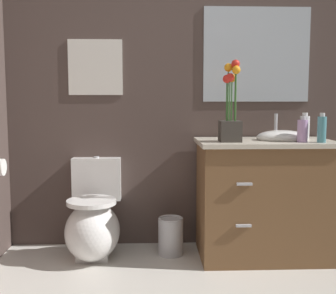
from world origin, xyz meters
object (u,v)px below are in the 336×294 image
Objects in this scene: hand_wash_bottle at (302,130)px; wall_poster at (95,67)px; toilet at (93,223)px; flower_vase at (230,115)px; vanity_cabinet at (264,197)px; soap_bottle at (322,129)px; trash_bin at (171,236)px; wall_mirror at (257,55)px; lotion_bottle at (305,127)px.

wall_poster is at bearing 162.80° from hand_wash_bottle.
toilet is 1.27× the size of flower_vase.
toilet is 1.22m from vanity_cabinet.
flower_vase is at bearing -22.47° from wall_poster.
toilet is 1.69m from soap_bottle.
toilet is at bearing 178.75° from vanity_cabinet.
flower_vase is 0.97m from trash_bin.
flower_vase is 0.64m from wall_mirror.
toilet is 0.86× the size of wall_mirror.
toilet is 1.73m from wall_mirror.
lotion_bottle is at bearing 10.07° from vanity_cabinet.
lotion_bottle is 0.70× the size of trash_bin.
trash_bin is (-0.66, 0.05, -0.29)m from vanity_cabinet.
wall_mirror is at bearing 125.07° from soap_bottle.
soap_bottle is 1.66m from wall_poster.
vanity_cabinet is 1.86× the size of flower_vase.
flower_vase is 2.79× the size of soap_bottle.
trash_bin is at bearing 159.11° from flower_vase.
wall_poster is at bearing 163.05° from soap_bottle.
vanity_cabinet is 0.72m from trash_bin.
vanity_cabinet reaches higher than trash_bin.
lotion_bottle is (0.29, 0.05, 0.49)m from vanity_cabinet.
flower_vase is at bearing -124.12° from wall_mirror.
flower_vase is 0.49m from hand_wash_bottle.
soap_bottle reaches higher than toilet.
soap_bottle reaches higher than lotion_bottle.
wall_mirror is (0.26, 0.39, 0.44)m from flower_vase.
wall_poster reaches higher than lotion_bottle.
wall_mirror is (0.65, 0.24, 1.31)m from trash_bin.
vanity_cabinet is at bearing -169.93° from lotion_bottle.
hand_wash_bottle is (1.41, -0.17, 0.67)m from toilet.
wall_poster is at bearing 166.32° from vanity_cabinet.
hand_wash_bottle is at bearing -64.38° from wall_mirror.
vanity_cabinet is at bearing -13.68° from wall_poster.
wall_poster reaches higher than toilet.
vanity_cabinet is at bearing 145.21° from hand_wash_bottle.
flower_vase reaches higher than vanity_cabinet.
wall_poster is at bearing 170.84° from lotion_bottle.
flower_vase is at bearing 174.14° from hand_wash_bottle.
wall_poster is at bearing 156.42° from trash_bin.
wall_mirror reaches higher than hand_wash_bottle.
trash_bin is (-0.95, 0.00, -0.78)m from lotion_bottle.
wall_poster is 1.21m from wall_mirror.
flower_vase is at bearing -20.89° from trash_bin.
wall_mirror is at bearing 90.55° from vanity_cabinet.
toilet is 0.68× the size of vanity_cabinet.
flower_vase reaches higher than toilet.
wall_mirror is at bearing 115.62° from hand_wash_bottle.
soap_bottle is 0.23m from lotion_bottle.
hand_wash_bottle is at bearing 166.11° from soap_bottle.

